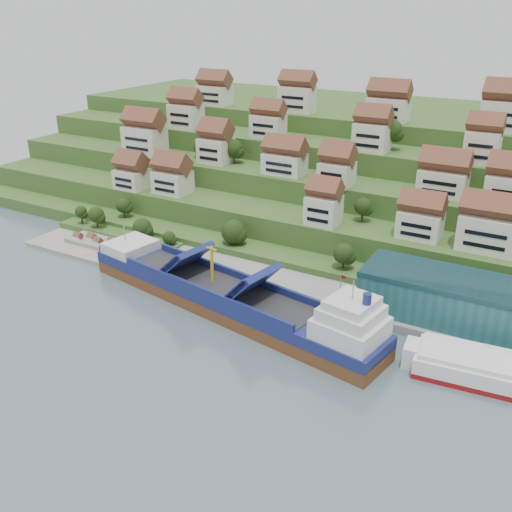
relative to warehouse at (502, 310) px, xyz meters
The scene contains 11 objects.
ground 55.18m from the warehouse, 161.90° to the right, with size 300.00×300.00×0.00m, color slate.
quay 32.64m from the warehouse, behind, with size 180.00×14.00×2.20m, color gray.
pebble_beach 110.32m from the warehouse, behind, with size 45.00×20.00×1.00m, color gray.
hillside 101.03m from the warehouse, 121.00° to the left, with size 260.00×128.00×31.00m.
hillside_village 69.68m from the warehouse, 138.55° to the left, with size 158.07×63.86×29.13m.
hillside_trees 71.55m from the warehouse, 157.21° to the left, with size 132.27×60.55×31.45m.
warehouse is the anchor object (origin of this frame).
flagpole 34.60m from the warehouse, 168.33° to the right, with size 1.28×0.16×8.00m.
beach_huts 112.29m from the warehouse, behind, with size 14.40×3.70×2.20m.
cargo_ship 59.02m from the warehouse, 161.36° to the right, with size 82.90×26.68×18.22m.
second_ship 17.69m from the warehouse, 82.12° to the right, with size 29.90×13.52×8.41m.
Camera 1 is at (59.28, -101.42, 66.68)m, focal length 40.00 mm.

